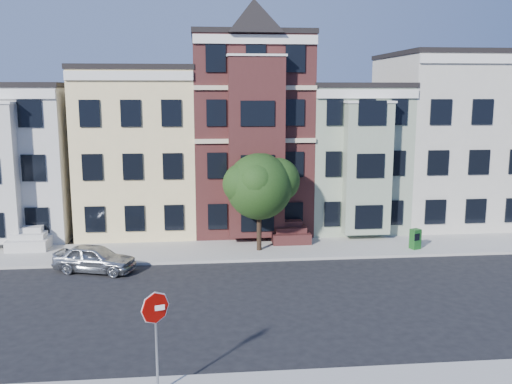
{
  "coord_description": "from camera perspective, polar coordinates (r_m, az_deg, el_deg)",
  "views": [
    {
      "loc": [
        -3.26,
        -22.55,
        8.89
      ],
      "look_at": [
        -0.65,
        3.38,
        4.2
      ],
      "focal_mm": 40.0,
      "sensor_mm": 36.0,
      "label": 1
    }
  ],
  "objects": [
    {
      "name": "house_white",
      "position": [
        39.11,
        -23.21,
        2.93
      ],
      "size": [
        8.0,
        9.0,
        9.0
      ],
      "primitive_type": "cube",
      "color": "beige",
      "rests_on": "ground"
    },
    {
      "name": "far_sidewalk",
      "position": [
        31.96,
        0.33,
        -5.81
      ],
      "size": [
        60.0,
        4.0,
        0.15
      ],
      "primitive_type": "cube",
      "color": "#9E9B93",
      "rests_on": "ground"
    },
    {
      "name": "house_yellow",
      "position": [
        37.44,
        -11.48,
        4.03
      ],
      "size": [
        7.0,
        9.0,
        10.0
      ],
      "primitive_type": "cube",
      "color": "#F5DB98",
      "rests_on": "ground"
    },
    {
      "name": "ground",
      "position": [
        24.46,
        2.35,
        -11.12
      ],
      "size": [
        120.0,
        120.0,
        0.0
      ],
      "primitive_type": "plane",
      "color": "black"
    },
    {
      "name": "house_green",
      "position": [
        38.57,
        8.96,
        3.54
      ],
      "size": [
        6.0,
        9.0,
        9.0
      ],
      "primitive_type": "cube",
      "color": "gray",
      "rests_on": "ground"
    },
    {
      "name": "house_brown",
      "position": [
        37.31,
        -0.73,
        5.76
      ],
      "size": [
        7.0,
        9.0,
        12.0
      ],
      "primitive_type": "cube",
      "color": "#3F1B1A",
      "rests_on": "ground"
    },
    {
      "name": "house_cream",
      "position": [
        40.81,
        18.59,
        4.91
      ],
      "size": [
        8.0,
        9.0,
        11.0
      ],
      "primitive_type": "cube",
      "color": "beige",
      "rests_on": "ground"
    },
    {
      "name": "parked_car",
      "position": [
        29.4,
        -15.84,
        -6.4
      ],
      "size": [
        4.35,
        2.76,
        1.38
      ],
      "primitive_type": "imported",
      "rotation": [
        0.0,
        0.0,
        1.27
      ],
      "color": "#A6AAAF",
      "rests_on": "ground"
    },
    {
      "name": "newspaper_box",
      "position": [
        32.99,
        15.64,
        -4.54
      ],
      "size": [
        0.64,
        0.6,
        1.12
      ],
      "primitive_type": "cube",
      "rotation": [
        0.0,
        0.0,
        0.39
      ],
      "color": "#19561D",
      "rests_on": "far_sidewalk"
    },
    {
      "name": "stop_sign",
      "position": [
        17.14,
        -9.95,
        -14.05
      ],
      "size": [
        0.96,
        0.39,
        3.49
      ],
      "primitive_type": null,
      "rotation": [
        0.0,
        0.0,
        0.28
      ],
      "color": "#B10500",
      "rests_on": "near_sidewalk"
    },
    {
      "name": "street_tree",
      "position": [
        30.94,
        0.32,
        0.11
      ],
      "size": [
        6.67,
        6.67,
        6.64
      ],
      "primitive_type": null,
      "rotation": [
        0.0,
        0.0,
        0.19
      ],
      "color": "#274919",
      "rests_on": "far_sidewalk"
    }
  ]
}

